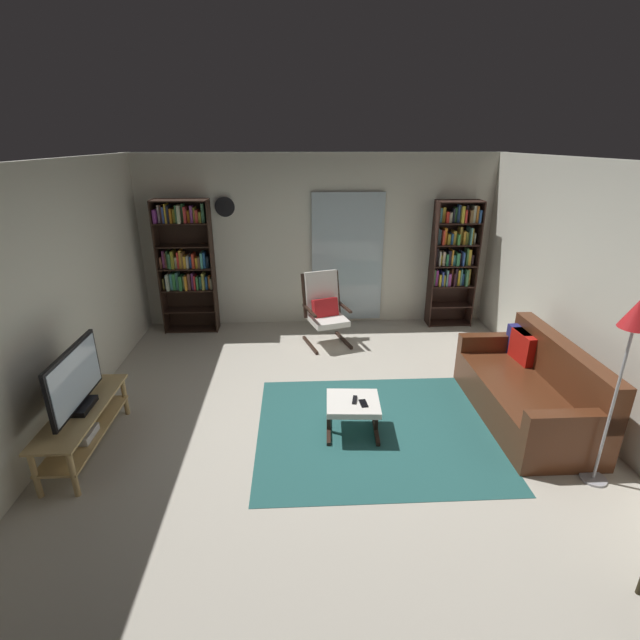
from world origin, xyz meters
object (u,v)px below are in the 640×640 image
tv_stand (83,424)px  tv_remote (355,400)px  floor_lamp_by_sofa (633,331)px  wall_clock (225,207)px  bookshelf_near_sofa (454,255)px  cell_phone (363,403)px  bookshelf_near_tv (185,260)px  lounge_armchair (325,307)px  leather_sofa (530,391)px  ottoman (353,407)px  television (75,381)px

tv_stand → tv_remote: tv_stand is taller
floor_lamp_by_sofa → wall_clock: bearing=133.2°
tv_remote → wall_clock: 3.72m
bookshelf_near_sofa → cell_phone: (-1.78, -2.95, -0.75)m
bookshelf_near_tv → lounge_armchair: 2.19m
tv_stand → floor_lamp_by_sofa: bearing=-7.8°
tv_stand → bookshelf_near_sofa: 5.43m
bookshelf_near_sofa → wall_clock: (-3.44, 0.14, 0.73)m
leather_sofa → tv_remote: bearing=-174.0°
tv_stand → bookshelf_near_tv: bookshelf_near_tv is taller
lounge_armchair → ottoman: size_ratio=1.86×
bookshelf_near_tv → tv_remote: 3.66m
bookshelf_near_tv → television: bearing=-96.9°
leather_sofa → floor_lamp_by_sofa: 1.50m
leather_sofa → ottoman: (-1.89, -0.20, -0.01)m
television → bookshelf_near_tv: bearing=83.1°
television → cell_phone: bearing=2.1°
bookshelf_near_tv → bookshelf_near_sofa: bearing=0.7°
tv_stand → lounge_armchair: 3.44m
lounge_armchair → leather_sofa: bearing=-45.6°
cell_phone → wall_clock: wall_clock is taller
television → tv_remote: television is taller
leather_sofa → tv_remote: (-1.88, -0.20, 0.07)m
leather_sofa → floor_lamp_by_sofa: bearing=-82.6°
television → lounge_armchair: 3.42m
ottoman → leather_sofa: bearing=6.0°
cell_phone → leather_sofa: bearing=2.1°
lounge_armchair → ottoman: bearing=-86.3°
ottoman → cell_phone: (0.09, -0.06, 0.07)m
leather_sofa → tv_remote: size_ratio=12.71×
bookshelf_near_tv → ottoman: bearing=-52.5°
lounge_armchair → wall_clock: bearing=152.3°
tv_stand → wall_clock: (0.97, 3.20, 1.55)m
television → bookshelf_near_sofa: bearing=34.6°
bookshelf_near_sofa → ottoman: bearing=-122.9°
lounge_armchair → cell_phone: bearing=-84.1°
tv_stand → cell_phone: 2.64m
television → wall_clock: 3.51m
television → lounge_armchair: bearing=45.5°
wall_clock → television: bearing=-106.9°
leather_sofa → cell_phone: bearing=-171.8°
leather_sofa → wall_clock: bearing=140.8°
television → bookshelf_near_sofa: (4.41, 3.05, 0.37)m
television → tv_stand: bearing=-97.6°
bookshelf_near_sofa → bookshelf_near_tv: bearing=-179.3°
wall_clock → ottoman: bearing=-62.6°
television → ottoman: bearing=3.6°
floor_lamp_by_sofa → ottoman: bearing=158.3°
tv_stand → wall_clock: 3.69m
leather_sofa → floor_lamp_by_sofa: (0.13, -1.00, 1.10)m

